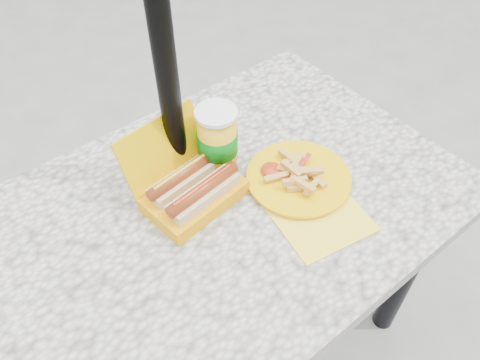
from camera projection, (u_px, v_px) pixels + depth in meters
ground at (225, 340)px, 1.67m from camera, size 60.00×60.00×0.00m
picnic_table at (219, 234)px, 1.20m from camera, size 1.20×0.80×0.75m
umbrella_pole at (163, 50)px, 0.94m from camera, size 0.05×0.05×2.20m
hotdog_box at (192, 188)px, 1.10m from camera, size 0.25×0.23×0.18m
fries_plate at (299, 180)px, 1.16m from camera, size 0.29×0.36×0.05m
soda_cup at (217, 142)px, 1.13m from camera, size 0.10×0.10×0.19m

